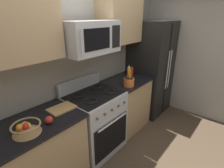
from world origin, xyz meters
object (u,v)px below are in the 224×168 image
object	(u,v)px
refrigerator	(150,69)
bottle_oil	(129,71)
utensil_crock	(129,82)
range_oven	(95,122)
apple_loose	(49,120)
microwave	(90,37)
cutting_board	(62,108)
fruit_basket	(26,128)
bottle_hot_sauce	(132,71)

from	to	relation	value
refrigerator	bottle_oil	distance (m)	0.70
utensil_crock	bottle_oil	bearing A→B (deg)	34.75
range_oven	apple_loose	size ratio (longest dim) A/B	13.65
utensil_crock	apple_loose	xyz separation A→B (m)	(-1.34, 0.05, -0.03)
bottle_oil	refrigerator	bearing A→B (deg)	-4.92
microwave	apple_loose	world-z (taller)	microwave
microwave	cutting_board	size ratio (longest dim) A/B	2.47
range_oven	bottle_oil	distance (m)	1.06
range_oven	refrigerator	world-z (taller)	refrigerator
refrigerator	apple_loose	world-z (taller)	refrigerator
cutting_board	bottle_oil	xyz separation A→B (m)	(1.42, 0.03, 0.10)
range_oven	microwave	xyz separation A→B (m)	(-0.00, 0.03, 1.21)
fruit_basket	bottle_hot_sauce	size ratio (longest dim) A/B	1.35
refrigerator	apple_loose	xyz separation A→B (m)	(-2.37, -0.12, 0.03)
cutting_board	bottle_hot_sauce	distance (m)	1.52
refrigerator	bottle_oil	bearing A→B (deg)	175.08
range_oven	fruit_basket	size ratio (longest dim) A/B	4.09
range_oven	cutting_board	xyz separation A→B (m)	(-0.51, 0.01, 0.44)
bottle_hot_sauce	apple_loose	bearing A→B (deg)	-174.15
range_oven	bottle_hot_sauce	distance (m)	1.14
range_oven	microwave	size ratio (longest dim) A/B	1.47
range_oven	bottle_hot_sauce	bearing A→B (deg)	2.66
bottle_hot_sauce	fruit_basket	bearing A→B (deg)	-175.51
utensil_crock	bottle_oil	xyz separation A→B (m)	(0.33, 0.23, 0.04)
refrigerator	apple_loose	size ratio (longest dim) A/B	23.07
fruit_basket	cutting_board	xyz separation A→B (m)	(0.48, 0.12, -0.05)
microwave	bottle_hot_sauce	size ratio (longest dim) A/B	3.75
range_oven	refrigerator	distance (m)	1.66
bottle_hot_sauce	bottle_oil	world-z (taller)	bottle_oil
fruit_basket	bottle_hot_sauce	distance (m)	2.00
microwave	fruit_basket	distance (m)	1.23
microwave	utensil_crock	distance (m)	0.93
fruit_basket	bottle_hot_sauce	world-z (taller)	bottle_hot_sauce
utensil_crock	bottle_hot_sauce	xyz separation A→B (m)	(0.43, 0.23, 0.02)
range_oven	microwave	distance (m)	1.21
bottle_hot_sauce	bottle_oil	distance (m)	0.10
microwave	cutting_board	bearing A→B (deg)	-178.39
cutting_board	fruit_basket	bearing A→B (deg)	-165.50
microwave	fruit_basket	world-z (taller)	microwave
range_oven	bottle_hot_sauce	size ratio (longest dim) A/B	5.51
range_oven	bottle_oil	size ratio (longest dim) A/B	4.52
range_oven	bottle_oil	bearing A→B (deg)	2.66
bottle_hot_sauce	utensil_crock	bearing A→B (deg)	-151.48
fruit_basket	bottle_hot_sauce	xyz separation A→B (m)	(2.00, 0.16, 0.04)
utensil_crock	fruit_basket	size ratio (longest dim) A/B	0.99
apple_loose	bottle_hot_sauce	world-z (taller)	bottle_hot_sauce
microwave	fruit_basket	xyz separation A→B (m)	(-0.99, -0.14, -0.72)
fruit_basket	range_oven	bearing A→B (deg)	6.35
apple_loose	cutting_board	world-z (taller)	apple_loose
range_oven	utensil_crock	xyz separation A→B (m)	(0.58, -0.19, 0.51)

